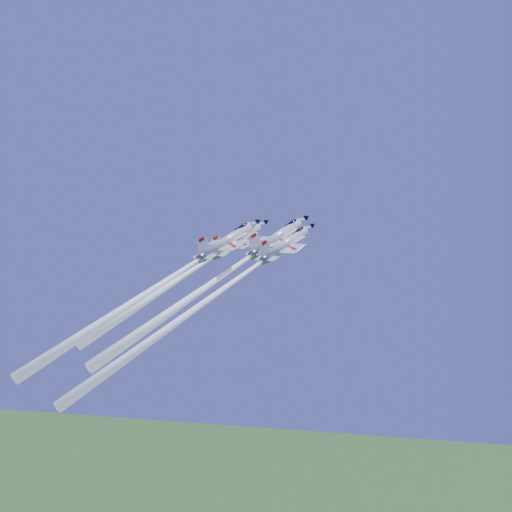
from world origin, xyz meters
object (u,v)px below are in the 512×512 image
(jet_left, at_px, (191,271))
(jet_right, at_px, (215,295))
(jet_lead, at_px, (221,276))
(jet_slot, at_px, (163,283))

(jet_left, relative_size, jet_right, 0.85)
(jet_lead, bearing_deg, jet_right, -45.86)
(jet_slot, bearing_deg, jet_lead, 78.77)
(jet_left, bearing_deg, jet_right, -20.89)
(jet_lead, xyz_separation_m, jet_right, (1.61, -7.53, -2.94))
(jet_right, xyz_separation_m, jet_slot, (-8.60, 0.11, 1.88))
(jet_lead, distance_m, jet_right, 8.24)
(jet_lead, bearing_deg, jet_left, -178.12)
(jet_left, distance_m, jet_right, 15.24)
(jet_left, xyz_separation_m, jet_slot, (0.27, -11.64, -2.04))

